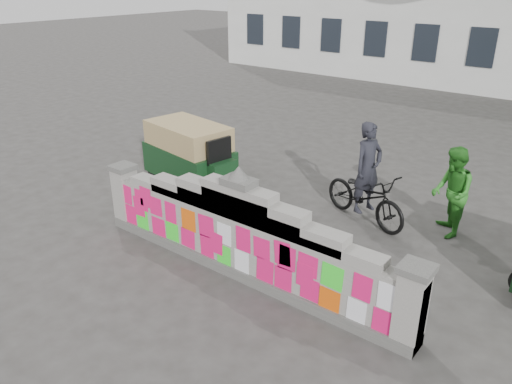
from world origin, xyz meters
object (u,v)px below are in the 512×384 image
cyclist_bike (365,196)px  cyclist_rider (367,179)px  pedestrian (452,192)px  rickshaw_left (191,153)px

cyclist_bike → cyclist_rider: bearing=-72.5°
cyclist_rider → pedestrian: 1.65m
cyclist_rider → pedestrian: cyclist_rider is taller
rickshaw_left → pedestrian: bearing=20.2°
cyclist_bike → rickshaw_left: size_ratio=0.77×
cyclist_bike → pedestrian: pedestrian is taller
cyclist_rider → cyclist_bike: bearing=107.5°
pedestrian → rickshaw_left: 6.08m
cyclist_bike → rickshaw_left: 4.45m
cyclist_bike → cyclist_rider: size_ratio=1.12×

